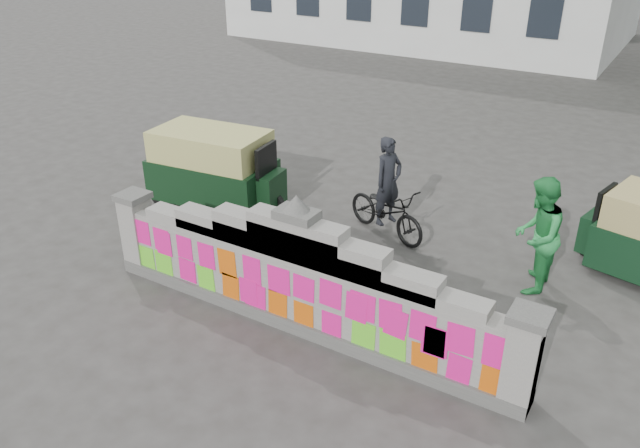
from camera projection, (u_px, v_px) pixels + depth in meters
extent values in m
plane|color=#383533|center=(299.00, 326.00, 8.73)|extent=(100.00, 100.00, 0.00)
cube|color=#4C4C49|center=(299.00, 320.00, 8.68)|extent=(6.40, 0.42, 0.20)
cube|color=gray|center=(298.00, 290.00, 8.45)|extent=(6.40, 0.32, 1.00)
cube|color=gray|center=(297.00, 253.00, 8.20)|extent=(5.20, 0.32, 0.14)
cube|color=gray|center=(297.00, 249.00, 8.16)|extent=(4.00, 0.32, 0.28)
cube|color=gray|center=(297.00, 243.00, 8.13)|extent=(2.60, 0.32, 0.44)
cube|color=gray|center=(297.00, 239.00, 8.10)|extent=(1.40, 0.32, 0.58)
cube|color=#4C4C49|center=(297.00, 214.00, 7.94)|extent=(0.55, 0.36, 0.12)
cone|color=#4C4C49|center=(296.00, 203.00, 7.86)|extent=(0.36, 0.36, 0.22)
cube|color=gray|center=(138.00, 234.00, 9.85)|extent=(0.36, 0.40, 1.24)
cube|color=#4C4C49|center=(133.00, 196.00, 9.55)|extent=(0.44, 0.44, 0.10)
cube|color=gray|center=(521.00, 364.00, 7.04)|extent=(0.36, 0.40, 1.24)
cube|color=#4C4C49|center=(530.00, 316.00, 6.74)|extent=(0.44, 0.44, 0.10)
imported|color=black|center=(387.00, 211.00, 10.97)|extent=(1.86, 1.18, 0.92)
imported|color=black|center=(387.00, 194.00, 10.82)|extent=(0.55, 0.67, 1.57)
imported|color=green|center=(537.00, 235.00, 9.20)|extent=(0.72, 0.91, 1.82)
cube|color=black|center=(213.00, 179.00, 12.10)|extent=(2.44, 1.50, 0.77)
cube|color=tan|center=(210.00, 146.00, 11.79)|extent=(2.24, 1.43, 0.58)
cube|color=black|center=(267.00, 189.00, 11.64)|extent=(0.55, 0.72, 0.68)
cube|color=black|center=(266.00, 160.00, 11.38)|extent=(0.15, 0.68, 0.58)
cylinder|color=black|center=(272.00, 204.00, 11.74)|extent=(0.49, 0.17, 0.48)
cylinder|color=black|center=(161.00, 195.00, 12.13)|extent=(0.49, 0.17, 0.48)
cylinder|color=black|center=(194.00, 176.00, 12.99)|extent=(0.49, 0.17, 0.48)
cube|color=black|center=(598.00, 232.00, 10.19)|extent=(0.57, 0.70, 0.62)
cube|color=black|center=(605.00, 203.00, 9.95)|extent=(0.21, 0.62, 0.53)
cylinder|color=black|center=(590.00, 245.00, 10.37)|extent=(0.46, 0.20, 0.44)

